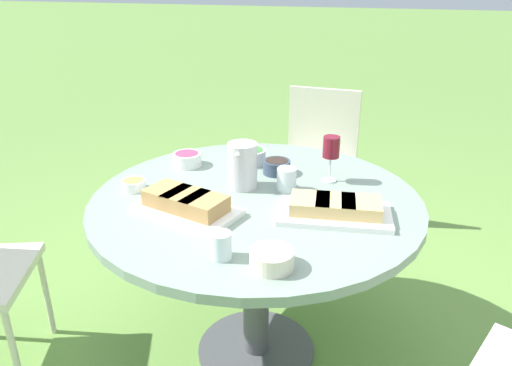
{
  "coord_description": "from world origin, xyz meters",
  "views": [
    {
      "loc": [
        1.68,
        0.45,
        1.57
      ],
      "look_at": [
        0.0,
        0.0,
        0.81
      ],
      "focal_mm": 35.0,
      "sensor_mm": 36.0,
      "label": 1
    }
  ],
  "objects_px": {
    "dining_table": "(256,223)",
    "chair_near_right": "(319,151)",
    "water_pitcher": "(242,166)",
    "wine_glass": "(331,149)"
  },
  "relations": [
    {
      "from": "dining_table",
      "to": "chair_near_right",
      "type": "relative_size",
      "value": 1.43
    },
    {
      "from": "chair_near_right",
      "to": "water_pitcher",
      "type": "relative_size",
      "value": 4.82
    },
    {
      "from": "chair_near_right",
      "to": "wine_glass",
      "type": "height_order",
      "value": "wine_glass"
    },
    {
      "from": "dining_table",
      "to": "water_pitcher",
      "type": "height_order",
      "value": "water_pitcher"
    },
    {
      "from": "dining_table",
      "to": "water_pitcher",
      "type": "xyz_separation_m",
      "value": [
        -0.08,
        -0.08,
        0.2
      ]
    },
    {
      "from": "dining_table",
      "to": "wine_glass",
      "type": "relative_size",
      "value": 6.63
    },
    {
      "from": "water_pitcher",
      "to": "wine_glass",
      "type": "xyz_separation_m",
      "value": [
        -0.15,
        0.33,
        0.05
      ]
    },
    {
      "from": "chair_near_right",
      "to": "dining_table",
      "type": "bearing_deg",
      "value": -3.51
    },
    {
      "from": "chair_near_right",
      "to": "wine_glass",
      "type": "bearing_deg",
      "value": 10.25
    },
    {
      "from": "dining_table",
      "to": "wine_glass",
      "type": "height_order",
      "value": "wine_glass"
    }
  ]
}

